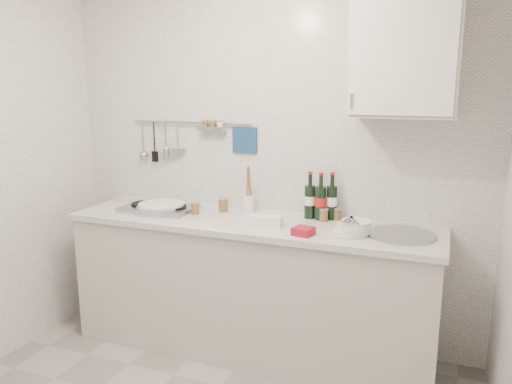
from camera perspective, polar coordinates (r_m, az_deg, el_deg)
back_wall at (r=3.47m, az=1.24°, el=3.26°), size 3.00×0.02×2.50m
counter at (r=3.43m, az=-0.47°, el=-11.09°), size 2.44×0.64×0.96m
wall_rail at (r=3.67m, az=-7.76°, el=6.40°), size 0.98×0.09×0.34m
wall_cabinet at (r=3.06m, az=16.64°, el=14.75°), size 0.60×0.38×0.70m
plate_stack_hob at (r=3.55m, az=-10.94°, el=-1.74°), size 0.35×0.34×0.06m
plate_stack_sink at (r=3.00m, az=11.04°, el=-3.99°), size 0.23×0.22×0.09m
wine_bottles at (r=3.29m, az=7.41°, el=-0.45°), size 0.21×0.11×0.31m
butter_dish at (r=3.14m, az=1.16°, el=-3.30°), size 0.21×0.12×0.06m
strawberry_punnet at (r=2.95m, az=5.42°, el=-4.48°), size 0.13×0.13×0.05m
utensil_crock at (r=3.43m, az=-0.88°, el=-1.15°), size 0.08×0.08×0.33m
jar_a at (r=3.48m, az=-3.76°, el=-1.43°), size 0.07×0.07×0.10m
jar_b at (r=3.31m, az=9.20°, el=-2.45°), size 0.06×0.06×0.08m
jar_c at (r=3.26m, az=7.76°, el=-2.60°), size 0.06×0.06×0.08m
jar_d at (r=3.43m, az=-6.95°, el=-1.79°), size 0.06×0.06×0.09m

